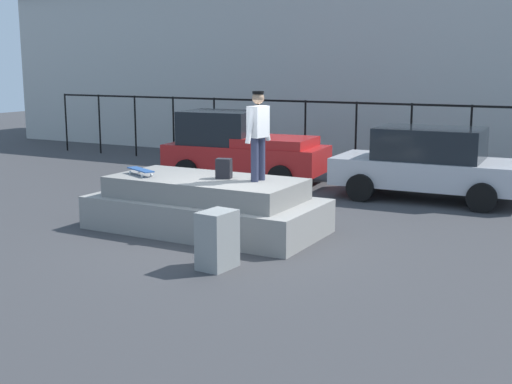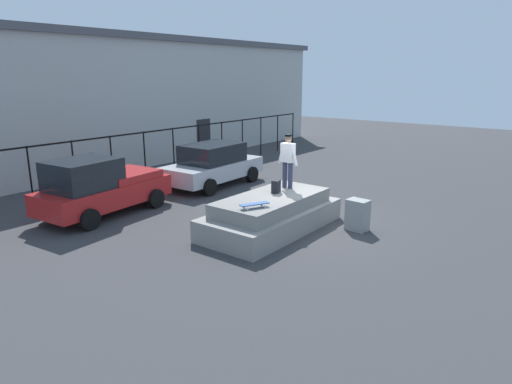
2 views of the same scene
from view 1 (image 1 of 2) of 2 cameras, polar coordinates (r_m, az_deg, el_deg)
ground_plane at (r=12.05m, az=-1.63°, el=-4.21°), size 60.00×60.00×0.00m
concrete_ledge at (r=12.79m, az=-4.28°, el=-1.22°), size 4.43×2.12×1.02m
skateboarder at (r=12.18m, az=0.18°, el=5.29°), size 0.28×0.76×1.63m
skateboard at (r=13.11m, az=-9.79°, el=1.85°), size 0.80×0.52×0.12m
backpack at (r=12.56m, az=-2.75°, el=2.01°), size 0.32×0.27×0.38m
car_red_pickup_near at (r=18.16m, az=-1.32°, el=3.84°), size 4.46×2.31×1.88m
car_silver_sedan_mid at (r=16.19m, az=14.50°, el=2.41°), size 4.42×2.30×1.68m
utility_box at (r=10.39m, az=-3.31°, el=-4.08°), size 0.49×0.64×0.91m
fence_row at (r=19.28m, az=10.75°, el=5.38°), size 24.06×0.06×2.08m
warehouse_building at (r=24.69m, az=15.03°, el=10.39°), size 33.70×7.26×6.20m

